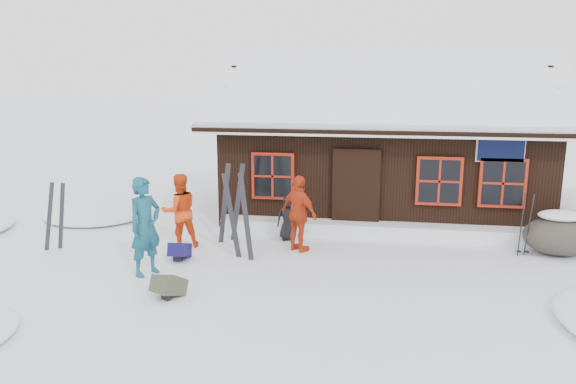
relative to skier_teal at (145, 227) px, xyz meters
name	(u,v)px	position (x,y,z in m)	size (l,w,h in m)	color
ground	(304,266)	(2.93, 0.94, -0.96)	(120.00, 120.00, 0.00)	white
mountain_hut	(382,154)	(4.44, 5.92, 0.62)	(8.90, 6.09, 4.42)	black
snow_drift	(380,230)	(4.43, 3.19, -0.78)	(7.60, 0.60, 0.35)	white
snow_mounds	(387,242)	(4.59, 2.80, -0.96)	(20.60, 13.20, 0.48)	white
skier_teal	(145,227)	(0.00, 0.00, 0.00)	(0.70, 0.46, 1.91)	#134B5D
skier_orange_left	(180,211)	(0.06, 1.72, -0.13)	(0.81, 0.63, 1.66)	red
skier_orange_right	(299,214)	(2.69, 1.86, -0.12)	(0.98, 0.41, 1.67)	#BF3613
skier_crouched	(288,218)	(2.32, 2.63, -0.43)	(0.51, 0.33, 1.05)	black
boulder	(559,235)	(8.18, 2.52, -0.52)	(1.48, 1.11, 0.86)	#463F38
ski_pair_left	(55,217)	(-2.57, 1.14, -0.23)	(0.55, 0.22, 1.55)	black
ski_pair_mid	(239,217)	(1.53, 1.20, -0.07)	(0.66, 0.18, 1.86)	black
ski_pair_right	(231,203)	(1.06, 2.36, -0.08)	(0.60, 0.32, 1.86)	black
ski_poles	(525,225)	(7.43, 2.33, -0.30)	(0.25, 0.12, 1.39)	black
backpack_blue	(180,253)	(0.33, 0.91, -0.82)	(0.39, 0.52, 0.28)	#15114A
backpack_olive	(169,289)	(0.81, -0.99, -0.81)	(0.39, 0.52, 0.28)	#3C412E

